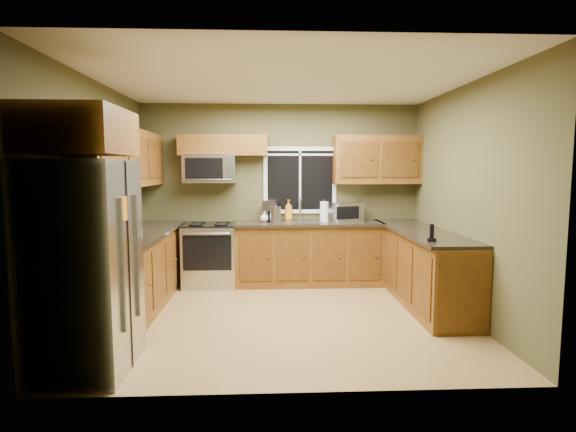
{
  "coord_description": "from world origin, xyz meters",
  "views": [
    {
      "loc": [
        -0.2,
        -5.1,
        1.72
      ],
      "look_at": [
        0.05,
        0.35,
        1.15
      ],
      "focal_mm": 28.0,
      "sensor_mm": 36.0,
      "label": 1
    }
  ],
  "objects": [
    {
      "name": "floor",
      "position": [
        0.0,
        0.0,
        0.0
      ],
      "size": [
        4.2,
        4.2,
        0.0
      ],
      "primitive_type": "plane",
      "color": "olive",
      "rests_on": "ground"
    },
    {
      "name": "countertop_peninsula",
      "position": [
        1.78,
        0.55,
        0.92
      ],
      "size": [
        0.65,
        2.5,
        0.04
      ],
      "primitive_type": "cube",
      "color": "black",
      "rests_on": "base_cabinets_peninsula"
    },
    {
      "name": "base_cabinets_back",
      "position": [
        0.42,
        1.5,
        0.45
      ],
      "size": [
        2.17,
        0.6,
        0.9
      ],
      "primitive_type": "cube",
      "color": "brown",
      "rests_on": "ground"
    },
    {
      "name": "base_cabinets_peninsula",
      "position": [
        1.8,
        0.54,
        0.45
      ],
      "size": [
        0.6,
        2.52,
        0.9
      ],
      "color": "brown",
      "rests_on": "ground"
    },
    {
      "name": "ceiling",
      "position": [
        0.0,
        0.0,
        2.7
      ],
      "size": [
        4.2,
        4.2,
        0.0
      ],
      "primitive_type": "plane",
      "rotation": [
        3.14,
        0.0,
        0.0
      ],
      "color": "white",
      "rests_on": "back_wall"
    },
    {
      "name": "base_cabinets_left",
      "position": [
        -1.8,
        0.48,
        0.45
      ],
      "size": [
        0.6,
        2.65,
        0.9
      ],
      "primitive_type": "cube",
      "color": "brown",
      "rests_on": "ground"
    },
    {
      "name": "range",
      "position": [
        -1.05,
        1.47,
        0.47
      ],
      "size": [
        0.76,
        0.69,
        0.94
      ],
      "color": "#B7B7BC",
      "rests_on": "ground"
    },
    {
      "name": "soap_bottle_a",
      "position": [
        0.12,
        1.7,
        1.1
      ],
      "size": [
        0.16,
        0.16,
        0.32
      ],
      "primitive_type": "imported",
      "rotation": [
        0.0,
        0.0,
        0.4
      ],
      "color": "orange",
      "rests_on": "countertop_back"
    },
    {
      "name": "right_wall",
      "position": [
        2.1,
        0.0,
        1.35
      ],
      "size": [
        0.0,
        3.6,
        3.6
      ],
      "primitive_type": "plane",
      "rotation": [
        1.57,
        0.0,
        -1.57
      ],
      "color": "#4C4929",
      "rests_on": "ground"
    },
    {
      "name": "countertop_left",
      "position": [
        -1.78,
        0.48,
        0.92
      ],
      "size": [
        0.65,
        2.65,
        0.04
      ],
      "primitive_type": "cube",
      "color": "black",
      "rests_on": "base_cabinets_left"
    },
    {
      "name": "toaster_oven",
      "position": [
        0.99,
        1.62,
        1.08
      ],
      "size": [
        0.54,
        0.48,
        0.28
      ],
      "color": "#B7B7BC",
      "rests_on": "countertop_back"
    },
    {
      "name": "cordless_phone",
      "position": [
        1.58,
        -0.36,
        1.0
      ],
      "size": [
        0.1,
        0.1,
        0.19
      ],
      "color": "black",
      "rests_on": "countertop_peninsula"
    },
    {
      "name": "back_wall",
      "position": [
        0.0,
        1.8,
        1.35
      ],
      "size": [
        4.2,
        0.0,
        4.2
      ],
      "primitive_type": "plane",
      "rotation": [
        1.57,
        0.0,
        0.0
      ],
      "color": "#4C4929",
      "rests_on": "ground"
    },
    {
      "name": "countertop_back",
      "position": [
        0.42,
        1.48,
        0.92
      ],
      "size": [
        2.17,
        0.65,
        0.04
      ],
      "primitive_type": "cube",
      "color": "black",
      "rests_on": "base_cabinets_back"
    },
    {
      "name": "kettle",
      "position": [
        -0.08,
        1.46,
        1.07
      ],
      "size": [
        0.17,
        0.17,
        0.29
      ],
      "color": "#B7B7BC",
      "rests_on": "countertop_back"
    },
    {
      "name": "upper_cabinets_back_left",
      "position": [
        -0.85,
        1.64,
        2.07
      ],
      "size": [
        1.3,
        0.33,
        0.3
      ],
      "primitive_type": "cube",
      "color": "brown",
      "rests_on": "back_wall"
    },
    {
      "name": "refrigerator",
      "position": [
        -1.74,
        -1.3,
        0.9
      ],
      "size": [
        0.74,
        0.9,
        1.8
      ],
      "color": "#B7B7BC",
      "rests_on": "ground"
    },
    {
      "name": "upper_cabinets_left",
      "position": [
        -1.94,
        0.48,
        1.86
      ],
      "size": [
        0.33,
        2.65,
        0.72
      ],
      "primitive_type": "cube",
      "color": "brown",
      "rests_on": "left_wall"
    },
    {
      "name": "window",
      "position": [
        0.3,
        1.78,
        1.55
      ],
      "size": [
        1.12,
        0.03,
        1.02
      ],
      "color": "white",
      "rests_on": "back_wall"
    },
    {
      "name": "coffee_maker",
      "position": [
        -0.15,
        1.64,
        1.09
      ],
      "size": [
        0.26,
        0.3,
        0.31
      ],
      "color": "slate",
      "rests_on": "countertop_back"
    },
    {
      "name": "sink",
      "position": [
        0.3,
        1.49,
        0.95
      ],
      "size": [
        0.6,
        0.42,
        0.36
      ],
      "color": "slate",
      "rests_on": "countertop_back"
    },
    {
      "name": "upper_cabinet_over_fridge",
      "position": [
        -1.74,
        -1.3,
        2.03
      ],
      "size": [
        0.72,
        0.9,
        0.38
      ],
      "primitive_type": "cube",
      "color": "brown",
      "rests_on": "left_wall"
    },
    {
      "name": "microwave",
      "position": [
        -1.05,
        1.61,
        1.73
      ],
      "size": [
        0.76,
        0.41,
        0.42
      ],
      "color": "#B7B7BC",
      "rests_on": "back_wall"
    },
    {
      "name": "paper_towel_roll",
      "position": [
        0.65,
        1.57,
        1.09
      ],
      "size": [
        0.13,
        0.13,
        0.33
      ],
      "color": "white",
      "rests_on": "countertop_back"
    },
    {
      "name": "soap_bottle_c",
      "position": [
        -0.25,
        1.52,
        1.02
      ],
      "size": [
        0.14,
        0.14,
        0.15
      ],
      "primitive_type": "imported",
      "rotation": [
        0.0,
        0.0,
        -0.22
      ],
      "color": "white",
      "rests_on": "countertop_back"
    },
    {
      "name": "front_wall",
      "position": [
        0.0,
        -1.8,
        1.35
      ],
      "size": [
        4.2,
        0.0,
        4.2
      ],
      "primitive_type": "plane",
      "rotation": [
        -1.57,
        0.0,
        0.0
      ],
      "color": "#4C4929",
      "rests_on": "ground"
    },
    {
      "name": "left_wall",
      "position": [
        -2.1,
        0.0,
        1.35
      ],
      "size": [
        0.0,
        3.6,
        3.6
      ],
      "primitive_type": "plane",
      "rotation": [
        1.57,
        0.0,
        1.57
      ],
      "color": "#4C4929",
      "rests_on": "ground"
    },
    {
      "name": "upper_cabinets_back_right",
      "position": [
        1.45,
        1.64,
        1.86
      ],
      "size": [
        1.3,
        0.33,
        0.72
      ],
      "primitive_type": "cube",
      "color": "brown",
      "rests_on": "back_wall"
    }
  ]
}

